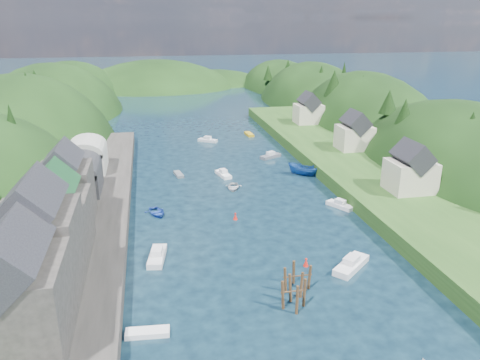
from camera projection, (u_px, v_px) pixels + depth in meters
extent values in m
plane|color=black|center=(220.00, 164.00, 98.48)|extent=(600.00, 600.00, 0.00)
ellipsoid|color=black|center=(26.00, 180.00, 116.38)|extent=(44.00, 75.56, 52.00)
ellipsoid|color=black|center=(56.00, 137.00, 156.00)|extent=(44.00, 75.56, 48.19)
ellipsoid|color=black|center=(72.00, 109.00, 194.39)|extent=(44.00, 75.56, 39.00)
ellipsoid|color=black|center=(459.00, 215.00, 92.62)|extent=(36.00, 75.56, 44.49)
ellipsoid|color=black|center=(363.00, 158.00, 132.66)|extent=(36.00, 75.56, 48.00)
ellipsoid|color=black|center=(312.00, 124.00, 172.30)|extent=(36.00, 75.56, 44.49)
ellipsoid|color=black|center=(281.00, 101.00, 210.72)|extent=(36.00, 75.56, 36.00)
ellipsoid|color=black|center=(157.00, 109.00, 211.11)|extent=(80.00, 60.00, 44.00)
ellipsoid|color=black|center=(216.00, 108.00, 226.17)|extent=(70.00, 56.00, 36.00)
cone|color=black|center=(12.00, 127.00, 75.91)|extent=(3.35, 3.35, 7.72)
cone|color=black|center=(29.00, 100.00, 101.03)|extent=(4.73, 4.73, 5.43)
cone|color=black|center=(27.00, 89.00, 109.52)|extent=(4.34, 4.34, 7.77)
cone|color=black|center=(42.00, 103.00, 120.31)|extent=(5.28, 5.28, 5.25)
cone|color=black|center=(35.00, 82.00, 128.08)|extent=(4.77, 4.77, 6.90)
cone|color=black|center=(69.00, 91.00, 136.96)|extent=(4.07, 4.07, 5.91)
cone|color=black|center=(65.00, 80.00, 151.81)|extent=(4.56, 4.56, 9.02)
cone|color=black|center=(59.00, 84.00, 155.75)|extent=(4.75, 4.75, 6.07)
cone|color=black|center=(76.00, 77.00, 170.45)|extent=(4.27, 4.27, 6.99)
cone|color=black|center=(471.00, 130.00, 79.79)|extent=(5.03, 5.03, 6.47)
cone|color=black|center=(404.00, 118.00, 92.72)|extent=(5.29, 5.29, 7.65)
cone|color=black|center=(389.00, 102.00, 100.88)|extent=(4.07, 4.07, 5.22)
cone|color=black|center=(389.00, 112.00, 110.05)|extent=(3.40, 3.40, 5.95)
cone|color=black|center=(362.00, 91.00, 122.33)|extent=(4.94, 4.94, 8.11)
cone|color=black|center=(334.00, 83.00, 126.00)|extent=(5.25, 5.25, 7.06)
cone|color=black|center=(344.00, 76.00, 140.46)|extent=(3.36, 3.36, 8.47)
cone|color=black|center=(321.00, 77.00, 152.71)|extent=(4.57, 4.57, 7.44)
cone|color=black|center=(304.00, 79.00, 165.57)|extent=(3.59, 3.59, 5.79)
cone|color=black|center=(288.00, 67.00, 176.27)|extent=(4.14, 4.14, 5.83)
cone|color=black|center=(268.00, 73.00, 186.14)|extent=(3.83, 3.83, 5.80)
cube|color=#2D2B28|center=(84.00, 229.00, 65.96)|extent=(12.00, 110.00, 2.00)
cube|color=#234719|center=(32.00, 232.00, 64.59)|extent=(12.00, 110.00, 2.50)
cube|color=#2D2B28|center=(19.00, 306.00, 39.86)|extent=(8.00, 9.00, 8.00)
cube|color=black|center=(9.00, 254.00, 38.23)|extent=(5.88, 9.36, 5.88)
cube|color=#2D2B28|center=(39.00, 251.00, 48.03)|extent=(8.00, 9.00, 9.00)
cube|color=black|center=(32.00, 202.00, 46.24)|extent=(5.88, 9.36, 5.88)
cube|color=#2D2B28|center=(56.00, 224.00, 56.70)|extent=(8.00, 9.00, 7.00)
cube|color=#1E592D|center=(51.00, 190.00, 55.23)|extent=(5.88, 9.36, 5.88)
cube|color=#2D2B28|center=(66.00, 195.00, 64.87)|extent=(7.00, 8.00, 8.00)
cube|color=black|center=(62.00, 161.00, 63.28)|extent=(5.15, 8.32, 5.15)
cube|color=#2D2D30|center=(79.00, 180.00, 76.65)|extent=(7.00, 9.00, 4.00)
cylinder|color=#2D2D30|center=(77.00, 169.00, 75.99)|extent=(7.00, 9.00, 7.00)
cube|color=#B2B2A8|center=(87.00, 160.00, 87.77)|extent=(7.00, 9.00, 4.00)
cylinder|color=#B2B2A8|center=(86.00, 149.00, 87.11)|extent=(7.00, 9.00, 7.00)
cube|color=#234719|center=(351.00, 166.00, 93.41)|extent=(16.00, 120.00, 2.40)
cube|color=beige|center=(410.00, 176.00, 75.88)|extent=(7.00, 6.00, 5.00)
cube|color=black|center=(413.00, 156.00, 74.79)|extent=(5.15, 6.24, 5.15)
cube|color=beige|center=(354.00, 137.00, 100.34)|extent=(7.00, 6.00, 5.00)
cube|color=black|center=(356.00, 122.00, 99.24)|extent=(5.15, 6.24, 5.15)
cube|color=beige|center=(308.00, 114.00, 125.17)|extent=(7.00, 6.00, 5.00)
cube|color=black|center=(309.00, 101.00, 124.07)|extent=(5.15, 6.24, 5.15)
cylinder|color=#382314|center=(304.00, 295.00, 49.65)|extent=(0.32, 0.32, 3.90)
cylinder|color=#382314|center=(290.00, 290.00, 50.53)|extent=(0.32, 0.32, 3.90)
cylinder|color=#382314|center=(283.00, 298.00, 49.22)|extent=(0.32, 0.32, 3.90)
cylinder|color=#382314|center=(297.00, 303.00, 48.34)|extent=(0.32, 0.32, 3.90)
cylinder|color=#382314|center=(294.00, 291.00, 49.23)|extent=(2.84, 0.16, 0.16)
cylinder|color=#382314|center=(309.00, 279.00, 52.91)|extent=(0.32, 0.32, 3.61)
cylinder|color=#382314|center=(294.00, 274.00, 53.96)|extent=(0.32, 0.32, 3.61)
cylinder|color=#382314|center=(285.00, 282.00, 52.40)|extent=(0.32, 0.32, 3.61)
cylinder|color=#382314|center=(301.00, 287.00, 51.35)|extent=(0.32, 0.32, 3.61)
cylinder|color=#382314|center=(298.00, 276.00, 52.46)|extent=(3.37, 0.16, 0.16)
cone|color=red|center=(306.00, 263.00, 58.01)|extent=(0.70, 0.70, 0.90)
sphere|color=red|center=(306.00, 259.00, 57.85)|extent=(0.30, 0.30, 0.30)
cone|color=red|center=(235.00, 217.00, 71.45)|extent=(0.70, 0.70, 0.90)
sphere|color=red|center=(235.00, 214.00, 71.28)|extent=(0.30, 0.30, 0.30)
imported|color=silver|center=(233.00, 187.00, 84.42)|extent=(3.95, 4.83, 0.87)
cube|color=silver|center=(208.00, 140.00, 116.43)|extent=(4.88, 4.04, 0.68)
cube|color=silver|center=(208.00, 138.00, 116.19)|extent=(2.02, 1.87, 0.70)
cube|color=white|center=(148.00, 333.00, 45.42)|extent=(4.35, 1.72, 0.60)
cube|color=gold|center=(249.00, 134.00, 122.67)|extent=(1.82, 4.65, 0.64)
cube|color=#585F65|center=(179.00, 174.00, 91.39)|extent=(1.92, 3.99, 0.54)
imported|color=#1B4C97|center=(303.00, 170.00, 91.29)|extent=(6.44, 5.56, 2.41)
cube|color=white|center=(340.00, 205.00, 76.11)|extent=(3.71, 4.82, 0.66)
cube|color=silver|center=(340.00, 201.00, 75.87)|extent=(1.77, 1.96, 0.70)
cube|color=silver|center=(157.00, 257.00, 59.72)|extent=(2.77, 5.89, 0.79)
cube|color=silver|center=(157.00, 251.00, 59.46)|extent=(1.61, 2.17, 0.70)
cube|color=white|center=(223.00, 175.00, 91.11)|extent=(2.70, 5.11, 0.68)
cube|color=silver|center=(223.00, 171.00, 90.87)|extent=(1.49, 1.92, 0.70)
cube|color=#575A63|center=(271.00, 156.00, 102.99)|extent=(5.17, 3.88, 0.70)
cube|color=silver|center=(271.00, 153.00, 102.75)|extent=(2.09, 1.86, 0.70)
imported|color=navy|center=(157.00, 212.00, 73.38)|extent=(4.38, 5.26, 0.94)
cube|color=white|center=(351.00, 265.00, 57.53)|extent=(5.99, 5.60, 0.86)
cube|color=silver|center=(352.00, 259.00, 57.26)|extent=(2.57, 2.50, 0.70)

